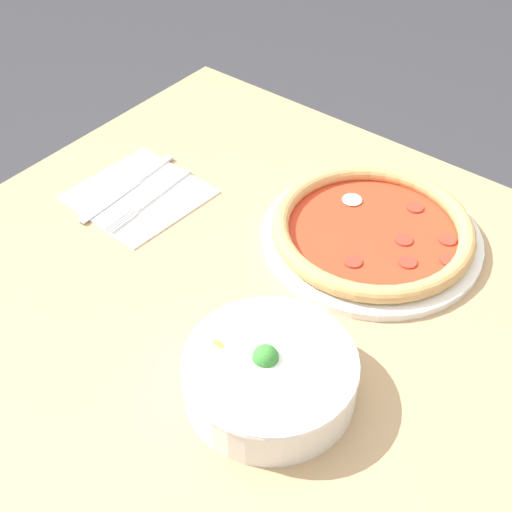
# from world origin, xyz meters

# --- Properties ---
(dining_table) EXTENTS (1.10, 0.87, 0.73)m
(dining_table) POSITION_xyz_m (0.00, 0.00, 0.62)
(dining_table) COLOR tan
(dining_table) RESTS_ON ground_plane
(pizza) EXTENTS (0.33, 0.33, 0.04)m
(pizza) POSITION_xyz_m (-0.01, -0.18, 0.75)
(pizza) COLOR white
(pizza) RESTS_ON dining_table
(bowl) EXTENTS (0.21, 0.21, 0.08)m
(bowl) POSITION_xyz_m (-0.06, 0.13, 0.77)
(bowl) COLOR white
(bowl) RESTS_ON dining_table
(napkin) EXTENTS (0.20, 0.20, 0.00)m
(napkin) POSITION_xyz_m (0.35, -0.04, 0.74)
(napkin) COLOR white
(napkin) RESTS_ON dining_table
(fork) EXTENTS (0.02, 0.19, 0.00)m
(fork) POSITION_xyz_m (0.32, -0.05, 0.74)
(fork) COLOR silver
(fork) RESTS_ON napkin
(knife) EXTENTS (0.02, 0.21, 0.01)m
(knife) POSITION_xyz_m (0.37, -0.05, 0.74)
(knife) COLOR silver
(knife) RESTS_ON napkin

